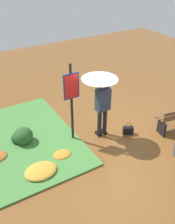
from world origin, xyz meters
The scene contains 7 objects.
ground_plane centered at (0.00, 0.00, 0.00)m, with size 18.00×18.00×0.00m, color brown.
person_with_umbrella centered at (0.32, -0.15, 1.55)m, with size 0.96×0.96×2.04m.
info_sign_post centered at (1.07, -0.39, 1.44)m, with size 0.44×0.07×2.30m.
handbag centered at (-0.44, 0.21, 0.13)m, with size 0.33×0.27×0.37m.
shrub_cluster centered at (2.36, -0.97, 0.23)m, with size 0.59×0.54×0.49m.
leaf_pile_near_person centered at (1.65, 0.10, 0.05)m, with size 0.49×0.40×0.11m.
leaf_pile_far_path centered at (2.38, 0.41, 0.09)m, with size 0.80×0.64×0.18m.
Camera 1 is at (3.75, 4.94, 4.65)m, focal length 41.86 mm.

